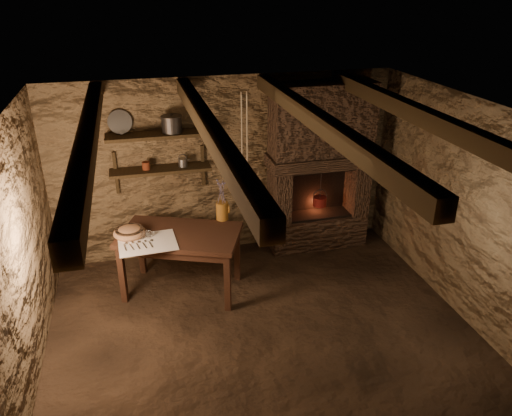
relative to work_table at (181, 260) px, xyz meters
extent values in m
plane|color=black|center=(0.73, -1.07, -0.42)|extent=(4.50, 4.50, 0.00)
cube|color=brown|center=(0.73, 0.93, 0.78)|extent=(4.50, 0.04, 2.40)
cube|color=brown|center=(0.73, -3.07, 0.78)|extent=(4.50, 0.04, 2.40)
cube|color=brown|center=(-1.52, -1.07, 0.78)|extent=(0.04, 4.00, 2.40)
cube|color=brown|center=(2.98, -1.07, 0.78)|extent=(0.04, 4.00, 2.40)
cube|color=black|center=(0.73, -1.07, 1.98)|extent=(4.50, 4.00, 0.04)
cube|color=black|center=(-0.77, -1.07, 1.89)|extent=(0.14, 3.95, 0.16)
cube|color=black|center=(0.23, -1.07, 1.89)|extent=(0.14, 3.95, 0.16)
cube|color=black|center=(1.23, -1.07, 1.89)|extent=(0.14, 3.95, 0.16)
cube|color=black|center=(2.23, -1.07, 1.89)|extent=(0.14, 3.95, 0.16)
cube|color=black|center=(-0.12, 0.77, 0.88)|extent=(1.25, 0.30, 0.04)
cube|color=black|center=(-0.12, 0.77, 1.33)|extent=(1.25, 0.30, 0.04)
cube|color=#322219|center=(1.98, 0.70, -0.20)|extent=(1.35, 0.45, 0.45)
cube|color=#322219|center=(1.42, 0.70, 0.40)|extent=(0.23, 0.45, 0.75)
cube|color=#322219|center=(2.55, 0.70, 0.40)|extent=(0.23, 0.45, 0.75)
cube|color=#322219|center=(1.98, 0.67, 0.86)|extent=(1.43, 0.51, 0.16)
cube|color=#322219|center=(1.98, 0.70, 1.41)|extent=(1.35, 0.45, 0.94)
cube|color=black|center=(1.98, 0.89, 0.40)|extent=(0.90, 0.06, 0.75)
cube|color=black|center=(0.00, 0.00, 0.33)|extent=(1.57, 1.24, 0.06)
cube|color=black|center=(0.00, 0.00, 0.24)|extent=(1.42, 1.09, 0.10)
cube|color=white|center=(-0.37, -0.16, 0.37)|extent=(0.66, 0.54, 0.01)
cylinder|color=#AE6C21|center=(0.55, 0.24, 0.48)|extent=(0.16, 0.16, 0.23)
torus|color=#AE6C21|center=(0.63, 0.24, 0.50)|extent=(0.02, 0.12, 0.12)
ellipsoid|color=#966541|center=(-0.56, 0.07, 0.41)|extent=(0.48, 0.48, 0.13)
cylinder|color=#2D2A28|center=(0.06, 0.77, 1.44)|extent=(0.29, 0.29, 0.19)
cylinder|color=gray|center=(-0.55, 0.87, 1.49)|extent=(0.30, 0.17, 0.29)
cylinder|color=#552011|center=(-0.29, 0.77, 0.95)|extent=(0.11, 0.11, 0.10)
cylinder|color=maroon|center=(1.99, 0.65, 0.26)|extent=(0.24, 0.24, 0.13)
torus|color=#2D2A28|center=(1.99, 0.65, 0.34)|extent=(0.20, 0.01, 0.20)
cylinder|color=#2D2A28|center=(1.99, 0.65, 0.52)|extent=(0.01, 0.01, 0.44)
camera|label=1|loc=(-0.40, -5.20, 3.07)|focal=35.00mm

